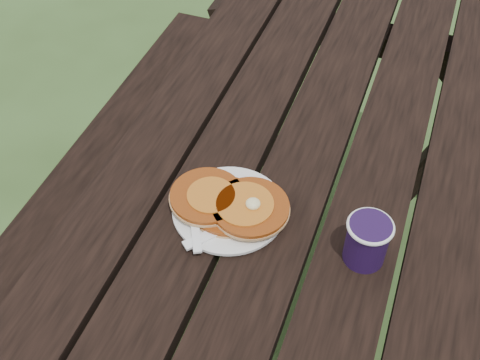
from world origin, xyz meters
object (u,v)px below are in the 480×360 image
(coffee_cup, at_px, (367,239))
(picnic_table, at_px, (285,284))
(plate, at_px, (229,210))
(pancake_stack, at_px, (230,203))

(coffee_cup, bearing_deg, picnic_table, 139.05)
(plate, bearing_deg, picnic_table, 53.88)
(pancake_stack, bearing_deg, plate, 168.22)
(plate, height_order, pancake_stack, pancake_stack)
(picnic_table, distance_m, plate, 0.42)
(plate, relative_size, pancake_stack, 0.91)
(picnic_table, height_order, pancake_stack, pancake_stack)
(coffee_cup, bearing_deg, plate, 176.45)
(coffee_cup, bearing_deg, pancake_stack, 176.52)
(picnic_table, bearing_deg, plate, -126.12)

